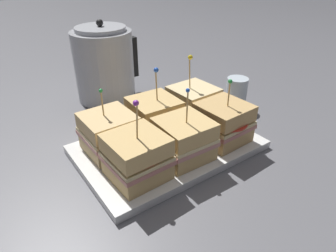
{
  "coord_description": "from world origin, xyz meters",
  "views": [
    {
      "loc": [
        -0.33,
        -0.47,
        0.4
      ],
      "look_at": [
        0.0,
        0.0,
        0.07
      ],
      "focal_mm": 32.0,
      "sensor_mm": 36.0,
      "label": 1
    }
  ],
  "objects_px": {
    "serving_platter": "(168,147)",
    "sandwich_front_left": "(137,157)",
    "sandwich_back_left": "(109,133)",
    "sandwich_front_right": "(223,122)",
    "sandwich_back_right": "(193,104)",
    "sandwich_front_center": "(184,139)",
    "drinking_glass": "(236,93)",
    "sandwich_back_center": "(155,117)",
    "kettle_steel": "(104,65)"
  },
  "relations": [
    {
      "from": "sandwich_front_left",
      "to": "sandwich_back_right",
      "type": "relative_size",
      "value": 0.96
    },
    {
      "from": "sandwich_front_center",
      "to": "sandwich_back_right",
      "type": "height_order",
      "value": "sandwich_back_right"
    },
    {
      "from": "sandwich_front_center",
      "to": "drinking_glass",
      "type": "xyz_separation_m",
      "value": [
        0.29,
        0.12,
        -0.02
      ]
    },
    {
      "from": "sandwich_back_left",
      "to": "sandwich_back_right",
      "type": "bearing_deg",
      "value": 0.2
    },
    {
      "from": "serving_platter",
      "to": "sandwich_front_center",
      "type": "height_order",
      "value": "sandwich_front_center"
    },
    {
      "from": "sandwich_front_left",
      "to": "sandwich_back_center",
      "type": "xyz_separation_m",
      "value": [
        0.12,
        0.11,
        0.0
      ]
    },
    {
      "from": "sandwich_front_right",
      "to": "kettle_steel",
      "type": "bearing_deg",
      "value": 103.93
    },
    {
      "from": "sandwich_front_left",
      "to": "sandwich_back_left",
      "type": "xyz_separation_m",
      "value": [
        -0.0,
        0.11,
        -0.0
      ]
    },
    {
      "from": "sandwich_front_left",
      "to": "sandwich_front_right",
      "type": "distance_m",
      "value": 0.23
    },
    {
      "from": "sandwich_front_center",
      "to": "serving_platter",
      "type": "bearing_deg",
      "value": 91.22
    },
    {
      "from": "sandwich_front_right",
      "to": "sandwich_back_center",
      "type": "relative_size",
      "value": 0.91
    },
    {
      "from": "sandwich_front_right",
      "to": "sandwich_back_right",
      "type": "bearing_deg",
      "value": 87.66
    },
    {
      "from": "serving_platter",
      "to": "sandwich_front_left",
      "type": "bearing_deg",
      "value": -153.03
    },
    {
      "from": "sandwich_back_left",
      "to": "sandwich_front_right",
      "type": "bearing_deg",
      "value": -25.87
    },
    {
      "from": "sandwich_front_center",
      "to": "drinking_glass",
      "type": "height_order",
      "value": "sandwich_front_center"
    },
    {
      "from": "sandwich_front_center",
      "to": "kettle_steel",
      "type": "relative_size",
      "value": 0.67
    },
    {
      "from": "sandwich_back_center",
      "to": "sandwich_back_right",
      "type": "relative_size",
      "value": 0.96
    },
    {
      "from": "sandwich_back_center",
      "to": "drinking_glass",
      "type": "xyz_separation_m",
      "value": [
        0.29,
        0.01,
        -0.02
      ]
    },
    {
      "from": "sandwich_front_center",
      "to": "sandwich_back_left",
      "type": "distance_m",
      "value": 0.16
    },
    {
      "from": "drinking_glass",
      "to": "sandwich_front_right",
      "type": "bearing_deg",
      "value": -144.89
    },
    {
      "from": "sandwich_back_right",
      "to": "sandwich_front_right",
      "type": "bearing_deg",
      "value": -92.34
    },
    {
      "from": "sandwich_front_right",
      "to": "kettle_steel",
      "type": "distance_m",
      "value": 0.42
    },
    {
      "from": "serving_platter",
      "to": "sandwich_front_right",
      "type": "bearing_deg",
      "value": -26.21
    },
    {
      "from": "sandwich_back_center",
      "to": "drinking_glass",
      "type": "distance_m",
      "value": 0.29
    },
    {
      "from": "sandwich_back_left",
      "to": "serving_platter",
      "type": "bearing_deg",
      "value": -25.53
    },
    {
      "from": "serving_platter",
      "to": "sandwich_front_left",
      "type": "distance_m",
      "value": 0.14
    },
    {
      "from": "sandwich_front_left",
      "to": "sandwich_back_left",
      "type": "relative_size",
      "value": 1.15
    },
    {
      "from": "sandwich_front_center",
      "to": "sandwich_back_center",
      "type": "height_order",
      "value": "sandwich_back_center"
    },
    {
      "from": "sandwich_front_left",
      "to": "sandwich_front_center",
      "type": "xyz_separation_m",
      "value": [
        0.12,
        0.0,
        -0.0
      ]
    },
    {
      "from": "sandwich_front_left",
      "to": "sandwich_back_right",
      "type": "bearing_deg",
      "value": 26.17
    },
    {
      "from": "sandwich_back_right",
      "to": "kettle_steel",
      "type": "xyz_separation_m",
      "value": [
        -0.11,
        0.29,
        0.05
      ]
    },
    {
      "from": "sandwich_back_left",
      "to": "sandwich_back_center",
      "type": "height_order",
      "value": "sandwich_back_center"
    },
    {
      "from": "sandwich_front_left",
      "to": "sandwich_back_left",
      "type": "bearing_deg",
      "value": 91.54
    },
    {
      "from": "sandwich_front_right",
      "to": "sandwich_back_right",
      "type": "relative_size",
      "value": 0.88
    },
    {
      "from": "sandwich_back_right",
      "to": "sandwich_front_center",
      "type": "bearing_deg",
      "value": -136.06
    },
    {
      "from": "kettle_steel",
      "to": "sandwich_front_right",
      "type": "bearing_deg",
      "value": -76.07
    },
    {
      "from": "sandwich_front_right",
      "to": "kettle_steel",
      "type": "relative_size",
      "value": 0.63
    },
    {
      "from": "sandwich_front_left",
      "to": "sandwich_front_center",
      "type": "relative_size",
      "value": 1.04
    },
    {
      "from": "serving_platter",
      "to": "sandwich_back_left",
      "type": "xyz_separation_m",
      "value": [
        -0.12,
        0.06,
        0.05
      ]
    },
    {
      "from": "sandwich_front_right",
      "to": "drinking_glass",
      "type": "height_order",
      "value": "sandwich_front_right"
    },
    {
      "from": "sandwich_front_right",
      "to": "kettle_steel",
      "type": "xyz_separation_m",
      "value": [
        -0.1,
        0.41,
        0.05
      ]
    },
    {
      "from": "kettle_steel",
      "to": "drinking_glass",
      "type": "height_order",
      "value": "kettle_steel"
    },
    {
      "from": "sandwich_back_left",
      "to": "drinking_glass",
      "type": "bearing_deg",
      "value": 1.6
    },
    {
      "from": "sandwich_front_center",
      "to": "drinking_glass",
      "type": "relative_size",
      "value": 1.75
    },
    {
      "from": "sandwich_front_right",
      "to": "sandwich_back_right",
      "type": "distance_m",
      "value": 0.11
    },
    {
      "from": "sandwich_back_left",
      "to": "drinking_glass",
      "type": "xyz_separation_m",
      "value": [
        0.41,
        0.01,
        -0.02
      ]
    },
    {
      "from": "sandwich_back_center",
      "to": "sandwich_back_right",
      "type": "height_order",
      "value": "sandwich_back_right"
    },
    {
      "from": "sandwich_front_center",
      "to": "sandwich_back_right",
      "type": "bearing_deg",
      "value": 43.94
    },
    {
      "from": "sandwich_front_right",
      "to": "drinking_glass",
      "type": "relative_size",
      "value": 1.66
    },
    {
      "from": "serving_platter",
      "to": "sandwich_back_left",
      "type": "relative_size",
      "value": 2.76
    }
  ]
}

